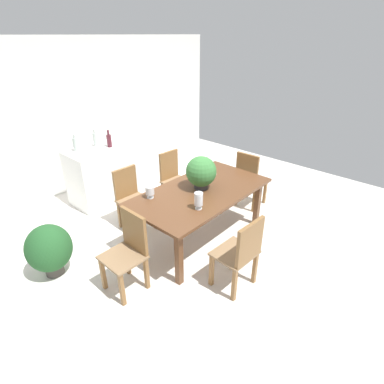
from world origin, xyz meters
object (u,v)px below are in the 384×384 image
at_px(dining_table, 201,196).
at_px(chair_far_left, 131,196).
at_px(chair_far_right, 174,177).
at_px(wine_bottle_clear, 76,144).
at_px(kitchen_counter, 115,170).
at_px(potted_plant_floor, 49,249).
at_px(crystal_vase_center_near, 199,200).
at_px(wine_glass, 205,167).
at_px(chair_foot_end, 249,178).
at_px(chair_head_end, 129,248).
at_px(chair_near_left, 242,251).
at_px(wine_bottle_tall, 109,140).
at_px(wine_bottle_dark, 95,140).
at_px(flower_centerpiece, 201,172).
at_px(crystal_vase_left, 150,191).

height_order(dining_table, chair_far_left, chair_far_left).
height_order(chair_far_right, wine_bottle_clear, wine_bottle_clear).
distance_m(chair_far_left, kitchen_counter, 1.14).
bearing_deg(potted_plant_floor, chair_far_left, 4.99).
relative_size(crystal_vase_center_near, wine_bottle_clear, 0.80).
xyz_separation_m(crystal_vase_center_near, wine_glass, (0.87, 0.62, -0.03)).
xyz_separation_m(kitchen_counter, potted_plant_floor, (-1.77, -1.16, -0.11)).
height_order(chair_foot_end, chair_head_end, chair_foot_end).
xyz_separation_m(crystal_vase_center_near, kitchen_counter, (0.40, 2.29, -0.42)).
distance_m(dining_table, chair_far_right, 1.07).
bearing_deg(potted_plant_floor, wine_bottle_clear, 47.39).
bearing_deg(kitchen_counter, chair_near_left, -98.81).
xyz_separation_m(chair_head_end, wine_bottle_tall, (1.15, 1.93, 0.53)).
distance_m(chair_foot_end, wine_bottle_dark, 2.62).
bearing_deg(chair_far_right, wine_glass, -83.00).
height_order(wine_bottle_clear, potted_plant_floor, wine_bottle_clear).
relative_size(chair_far_right, wine_bottle_tall, 3.29).
xyz_separation_m(chair_near_left, potted_plant_floor, (-1.31, 1.81, -0.15)).
bearing_deg(wine_bottle_dark, wine_bottle_tall, -56.41).
distance_m(crystal_vase_center_near, wine_glass, 1.06).
xyz_separation_m(dining_table, potted_plant_floor, (-1.75, 0.85, -0.31)).
bearing_deg(chair_far_left, chair_foot_end, -29.39).
bearing_deg(wine_bottle_clear, crystal_vase_center_near, -86.02).
bearing_deg(chair_far_right, wine_bottle_dark, 121.31).
relative_size(chair_far_right, potted_plant_floor, 1.39).
relative_size(chair_head_end, wine_bottle_clear, 3.52).
bearing_deg(dining_table, chair_far_right, 65.58).
bearing_deg(wine_glass, chair_foot_end, -24.90).
xyz_separation_m(chair_far_right, wine_bottle_dark, (-0.65, 1.16, 0.55)).
xyz_separation_m(wine_bottle_dark, wine_bottle_clear, (-0.34, 0.03, -0.00)).
bearing_deg(flower_centerpiece, kitchen_counter, 90.90).
height_order(flower_centerpiece, wine_glass, flower_centerpiece).
height_order(chair_far_right, wine_bottle_tall, wine_bottle_tall).
distance_m(chair_far_left, potted_plant_floor, 1.33).
xyz_separation_m(wine_glass, wine_bottle_tall, (-0.56, 1.60, 0.19)).
relative_size(chair_head_end, potted_plant_floor, 1.41).
relative_size(chair_head_end, chair_far_left, 1.03).
bearing_deg(chair_near_left, chair_foot_end, -146.93).
bearing_deg(chair_near_left, chair_head_end, -47.60).
xyz_separation_m(chair_far_right, wine_bottle_clear, (-0.99, 1.19, 0.54)).
xyz_separation_m(chair_head_end, chair_far_left, (0.79, 0.97, -0.02)).
height_order(chair_far_right, potted_plant_floor, chair_far_right).
height_order(chair_far_left, flower_centerpiece, flower_centerpiece).
xyz_separation_m(chair_far_left, crystal_vase_left, (-0.15, -0.62, 0.36)).
xyz_separation_m(wine_glass, potted_plant_floor, (-2.24, 0.52, -0.49)).
xyz_separation_m(chair_near_left, wine_bottle_clear, (-0.11, 3.11, 0.54)).
bearing_deg(wine_bottle_clear, potted_plant_floor, -132.61).
height_order(chair_far_left, wine_bottle_clear, wine_bottle_clear).
relative_size(chair_far_right, wine_bottle_dark, 3.33).
bearing_deg(chair_foot_end, kitchen_counter, 28.16).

